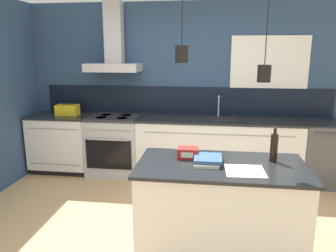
{
  "coord_description": "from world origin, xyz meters",
  "views": [
    {
      "loc": [
        0.43,
        -3.04,
        1.9
      ],
      "look_at": [
        -0.06,
        0.56,
        1.05
      ],
      "focal_mm": 35.0,
      "sensor_mm": 36.0,
      "label": 1
    }
  ],
  "objects": [
    {
      "name": "red_supply_box",
      "position": [
        0.22,
        -0.11,
        0.96
      ],
      "size": [
        0.19,
        0.15,
        0.1
      ],
      "color": "red",
      "rests_on": "kitchen_island"
    },
    {
      "name": "ground_plane",
      "position": [
        0.0,
        0.0,
        0.0
      ],
      "size": [
        16.0,
        16.0,
        0.0
      ],
      "primitive_type": "plane",
      "color": "tan",
      "rests_on": "ground"
    },
    {
      "name": "yellow_toolbox",
      "position": [
        -1.78,
        1.69,
        0.99
      ],
      "size": [
        0.34,
        0.18,
        0.19
      ],
      "color": "gold",
      "rests_on": "counter_run_left"
    },
    {
      "name": "book_stack",
      "position": [
        0.4,
        -0.24,
        0.94
      ],
      "size": [
        0.25,
        0.34,
        0.06
      ],
      "color": "beige",
      "rests_on": "kitchen_island"
    },
    {
      "name": "paper_pile",
      "position": [
        0.72,
        -0.41,
        0.91
      ],
      "size": [
        0.34,
        0.32,
        0.01
      ],
      "color": "silver",
      "rests_on": "kitchen_island"
    },
    {
      "name": "wall_back",
      "position": [
        -0.07,
        2.0,
        1.35
      ],
      "size": [
        5.6,
        2.43,
        2.6
      ],
      "color": "navy",
      "rests_on": "ground_plane"
    },
    {
      "name": "bottle_on_island",
      "position": [
        0.99,
        -0.12,
        1.04
      ],
      "size": [
        0.07,
        0.07,
        0.32
      ],
      "color": "black",
      "rests_on": "kitchen_island"
    },
    {
      "name": "oven_range",
      "position": [
        -1.05,
        1.69,
        0.46
      ],
      "size": [
        0.79,
        0.66,
        0.91
      ],
      "color": "#B5B5BA",
      "rests_on": "ground_plane"
    },
    {
      "name": "dishwasher",
      "position": [
        2.01,
        1.69,
        0.46
      ],
      "size": [
        0.59,
        0.65,
        0.91
      ],
      "color": "#4C4C51",
      "rests_on": "ground_plane"
    },
    {
      "name": "counter_run_left",
      "position": [
        -1.91,
        1.69,
        0.46
      ],
      "size": [
        0.93,
        0.64,
        0.91
      ],
      "color": "black",
      "rests_on": "ground_plane"
    },
    {
      "name": "kitchen_island",
      "position": [
        0.53,
        -0.26,
        0.46
      ],
      "size": [
        1.5,
        0.81,
        0.91
      ],
      "color": "black",
      "rests_on": "ground_plane"
    },
    {
      "name": "counter_run_sink",
      "position": [
        0.53,
        1.69,
        0.46
      ],
      "size": [
        2.38,
        0.64,
        1.23
      ],
      "color": "black",
      "rests_on": "ground_plane"
    }
  ]
}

